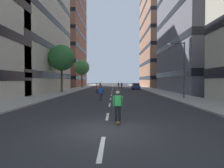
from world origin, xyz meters
The scene contains 18 objects.
ground_plane centered at (0.00, 31.07, 0.00)m, with size 186.41×186.41×0.00m, color #28282B.
sidewalk_left centered at (-8.95, 34.95, 0.07)m, with size 3.98×85.44×0.14m, color #9E9991.
sidewalk_right centered at (8.95, 34.95, 0.07)m, with size 3.98×85.44×0.14m, color #9E9991.
lane_markings centered at (0.00, 33.00, 0.00)m, with size 0.16×72.20×0.01m.
building_left_mid centered at (-17.36, 25.72, 15.71)m, with size 12.95×23.15×31.24m.
building_left_far centered at (-17.36, 53.82, 17.67)m, with size 12.95×20.52×35.16m.
building_right_mid centered at (17.36, 25.72, 11.28)m, with size 12.95×19.39×22.36m.
building_right_far centered at (17.36, 53.82, 17.62)m, with size 12.95×22.03×35.06m.
parked_car_near centered at (5.76, 35.46, 0.70)m, with size 1.82×4.40×1.52m.
street_tree_near centered at (-8.95, 42.60, 5.92)m, with size 4.36×4.36×7.98m.
street_tree_mid centered at (-8.95, 23.22, 6.21)m, with size 4.61×4.61×8.40m.
streetlamp_right centered at (8.18, 12.62, 4.14)m, with size 2.13×0.30×6.50m.
skater_0 centered at (-3.26, 37.97, 0.98)m, with size 0.57×0.92×1.78m.
skater_1 centered at (1.66, 41.67, 0.98)m, with size 0.56×0.92×1.78m.
skater_2 centered at (-2.37, 19.97, 1.02)m, with size 0.54×0.91×1.78m.
skater_3 centered at (2.35, 37.39, 0.98)m, with size 0.57×0.92×1.78m.
skater_4 centered at (0.60, 1.36, 0.98)m, with size 0.53×0.90×1.78m.
skater_5 centered at (-0.96, 10.24, 0.98)m, with size 0.54×0.91×1.78m.
Camera 1 is at (0.42, -7.71, 2.24)m, focal length 27.92 mm.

